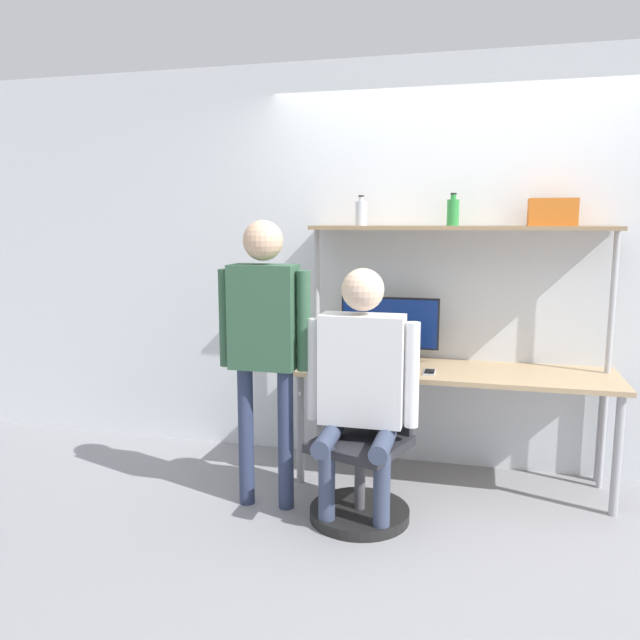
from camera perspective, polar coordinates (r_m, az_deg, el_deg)
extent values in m
plane|color=gray|center=(3.92, 11.50, -16.08)|extent=(12.00, 12.00, 0.00)
cube|color=silver|center=(4.22, 12.54, 4.73)|extent=(8.00, 0.06, 2.70)
cube|color=tan|center=(3.99, 12.06, -4.65)|extent=(1.97, 0.61, 0.03)
cylinder|color=#A5A5AA|center=(4.00, -1.81, -9.91)|extent=(0.05, 0.05, 0.71)
cylinder|color=#A5A5AA|center=(3.94, 25.54, -11.13)|extent=(0.05, 0.05, 0.71)
cylinder|color=#A5A5AA|center=(4.44, -0.06, -7.94)|extent=(0.05, 0.05, 0.71)
cylinder|color=#A5A5AA|center=(4.39, 24.32, -8.99)|extent=(0.05, 0.05, 0.71)
cube|color=#997A56|center=(4.02, 12.57, 8.23)|extent=(1.87, 0.31, 0.02)
cylinder|color=#B2B2B7|center=(4.23, -0.28, -2.42)|extent=(0.04, 0.04, 1.62)
cylinder|color=#B2B2B7|center=(4.17, 24.84, -3.43)|extent=(0.04, 0.04, 1.62)
cylinder|color=black|center=(4.15, 6.31, -3.65)|extent=(0.20, 0.20, 0.01)
cylinder|color=black|center=(4.14, 6.33, -2.99)|extent=(0.06, 0.06, 0.09)
cube|color=black|center=(4.11, 6.39, -0.24)|extent=(0.64, 0.01, 0.34)
cube|color=navy|center=(4.11, 6.37, -0.26)|extent=(0.62, 0.02, 0.31)
cube|color=#333338|center=(3.88, 6.28, -4.56)|extent=(0.36, 0.21, 0.01)
cube|color=black|center=(3.87, 6.25, -4.53)|extent=(0.30, 0.11, 0.00)
cube|color=#333338|center=(3.94, 6.46, -2.81)|extent=(0.36, 0.06, 0.20)
cube|color=#194C8C|center=(3.93, 6.45, -2.85)|extent=(0.31, 0.05, 0.18)
cube|color=silver|center=(3.86, 9.97, -4.72)|extent=(0.07, 0.15, 0.01)
cube|color=black|center=(3.86, 9.98, -4.64)|extent=(0.06, 0.13, 0.00)
cylinder|color=black|center=(3.67, 3.63, -17.19)|extent=(0.56, 0.56, 0.06)
cylinder|color=#4C4C51|center=(3.59, 3.66, -14.25)|extent=(0.06, 0.06, 0.35)
cube|color=#26262B|center=(3.51, 3.70, -11.26)|extent=(0.59, 0.59, 0.05)
cube|color=#26262B|center=(3.61, 5.41, -6.54)|extent=(0.40, 0.17, 0.45)
cylinder|color=#38425B|center=(3.46, 0.62, -15.20)|extent=(0.09, 0.09, 0.46)
cylinder|color=#38425B|center=(3.41, 5.65, -15.63)|extent=(0.09, 0.09, 0.46)
cylinder|color=#38425B|center=(3.39, 0.75, -10.76)|extent=(0.10, 0.38, 0.10)
cylinder|color=#38425B|center=(3.34, 5.81, -11.13)|extent=(0.10, 0.38, 0.10)
cube|color=silver|center=(3.42, 3.86, -4.52)|extent=(0.46, 0.20, 0.60)
cylinder|color=silver|center=(3.48, -0.58, -4.51)|extent=(0.08, 0.08, 0.57)
cylinder|color=silver|center=(3.39, 8.43, -5.00)|extent=(0.08, 0.08, 0.57)
sphere|color=beige|center=(3.34, 3.94, 2.79)|extent=(0.23, 0.23, 0.23)
cylinder|color=#2D3856|center=(3.72, -6.78, -10.46)|extent=(0.09, 0.09, 0.83)
cylinder|color=#2D3856|center=(3.64, -3.16, -10.83)|extent=(0.09, 0.09, 0.83)
cube|color=#33593F|center=(3.51, -5.14, 0.29)|extent=(0.37, 0.20, 0.59)
cylinder|color=#33593F|center=(3.59, -8.62, 0.19)|extent=(0.08, 0.08, 0.56)
cylinder|color=#33593F|center=(3.44, -1.51, -0.10)|extent=(0.08, 0.08, 0.56)
sphere|color=#D8AD8C|center=(3.47, -5.24, 7.25)|extent=(0.22, 0.22, 0.22)
cylinder|color=#2D8C3F|center=(4.02, 12.06, 9.57)|extent=(0.08, 0.08, 0.16)
cylinder|color=#2D8C3F|center=(4.02, 12.11, 10.94)|extent=(0.03, 0.03, 0.03)
cylinder|color=black|center=(4.02, 12.12, 11.22)|extent=(0.04, 0.04, 0.01)
cylinder|color=silver|center=(4.08, 3.79, 9.69)|extent=(0.07, 0.07, 0.15)
cylinder|color=silver|center=(4.09, 3.80, 10.97)|extent=(0.03, 0.03, 0.03)
cylinder|color=black|center=(4.09, 3.80, 11.24)|extent=(0.04, 0.04, 0.01)
cube|color=#D1661E|center=(4.04, 20.48, 9.22)|extent=(0.28, 0.17, 0.16)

